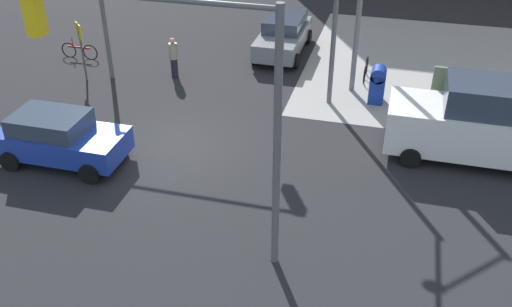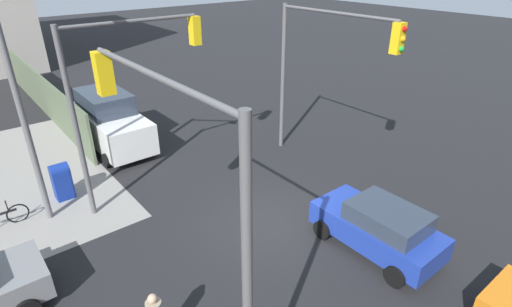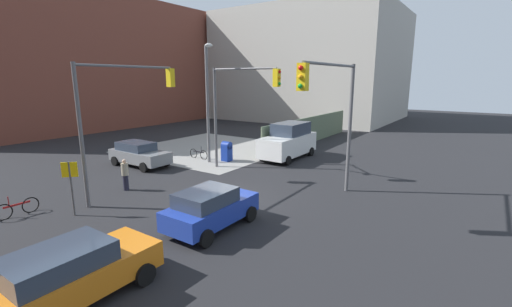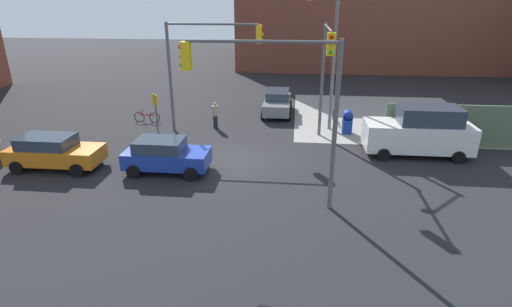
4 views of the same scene
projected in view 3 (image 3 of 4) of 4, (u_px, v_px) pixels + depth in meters
ground_plane at (226, 198)px, 16.94m from camera, size 120.00×120.00×0.00m
sidewalk_corner at (211, 148)px, 29.16m from camera, size 12.00×12.00×0.01m
construction_fence at (310, 130)px, 31.50m from camera, size 16.36×0.12×2.40m
building_warehouse_north at (81, 65)px, 43.98m from camera, size 32.00×18.00×15.25m
building_loft_east at (313, 67)px, 51.27m from camera, size 20.00×24.00×15.21m
smokestack at (198, 66)px, 55.72m from camera, size 1.80×1.80×15.81m
traffic_signal_nw_corner at (122, 103)px, 16.56m from camera, size 5.69×0.36×6.50m
traffic_signal_se_corner at (334, 105)px, 15.30m from camera, size 5.79×0.36×6.50m
traffic_signal_ne_corner at (238, 99)px, 21.03m from camera, size 0.36×4.99×6.50m
street_lamp_corner at (208, 95)px, 22.98m from camera, size 2.02×2.03×8.00m
warning_sign_two_way at (71, 179)px, 14.46m from camera, size 0.48×0.48×2.40m
mailbox_blue at (227, 151)px, 24.54m from camera, size 0.56×0.64×1.43m
sedan_orange at (71, 273)px, 8.86m from camera, size 4.39×2.02×1.62m
coupe_blue at (210, 208)px, 13.38m from camera, size 3.96×2.02×1.62m
hatchback_gray at (139, 154)px, 23.11m from camera, size 2.02×4.46×1.62m
van_white_delivery at (289, 141)px, 25.35m from camera, size 5.40×2.32×2.62m
pedestrian_crossing at (125, 174)px, 18.01m from camera, size 0.36×0.36×1.69m
bicycle_leaning_on_fence at (199, 154)px, 25.35m from camera, size 0.05×1.75×0.97m
bicycle_at_crosswalk at (17, 208)px, 14.69m from camera, size 1.75×0.05×0.97m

